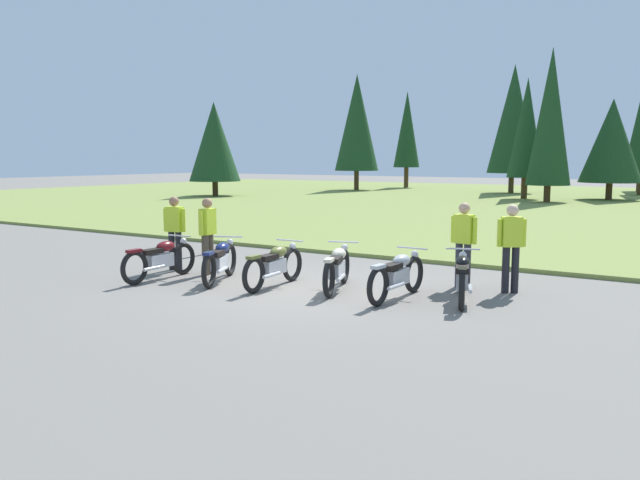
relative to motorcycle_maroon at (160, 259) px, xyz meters
name	(u,v)px	position (x,y,z in m)	size (l,w,h in m)	color
ground_plane	(303,289)	(3.10, 0.74, -0.44)	(140.00, 140.00, 0.00)	slate
grass_moorland	(579,205)	(3.10, 26.91, -0.39)	(80.00, 44.00, 0.10)	olive
forest_treeline	(540,127)	(-0.66, 33.03, 3.99)	(36.78, 25.84, 8.78)	#47331E
motorcycle_maroon	(160,259)	(0.00, 0.00, 0.00)	(0.62, 2.10, 0.88)	black
motorcycle_navy	(220,260)	(1.21, 0.50, 0.00)	(1.00, 1.97, 0.88)	black
motorcycle_olive	(274,265)	(2.48, 0.64, 0.00)	(0.62, 2.10, 0.88)	black
motorcycle_cream	(337,267)	(3.68, 1.06, 0.00)	(0.88, 2.02, 0.88)	black
motorcycle_silver	(397,275)	(5.00, 0.95, 0.00)	(0.62, 2.10, 0.88)	black
motorcycle_black	(462,277)	(6.06, 1.38, 0.00)	(0.91, 2.01, 0.88)	black
rider_with_back_turned	(511,243)	(6.56, 2.57, 0.51)	(0.46, 0.39, 1.67)	black
rider_checking_bike	(175,229)	(-0.56, 0.99, 0.51)	(0.54, 0.30, 1.67)	black
rider_in_hivis_vest	(464,240)	(5.63, 2.57, 0.51)	(0.55, 0.27, 1.67)	#2D2D38
rider_near_row_end	(208,231)	(0.44, 0.98, 0.51)	(0.27, 0.55, 1.67)	#4C4233
trail_marker_post	(205,232)	(-1.64, 3.14, 0.16)	(0.12, 0.12, 1.19)	#47331E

